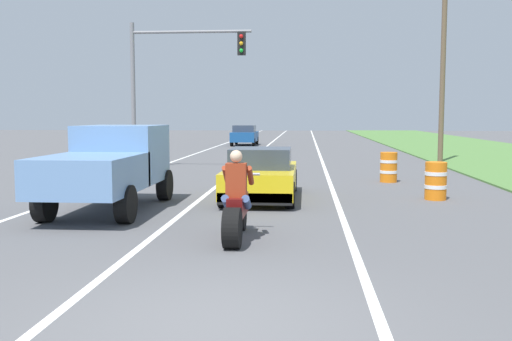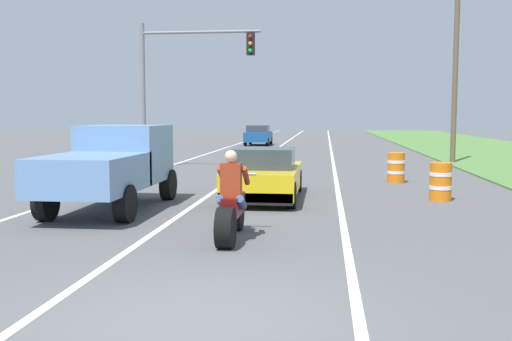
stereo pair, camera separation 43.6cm
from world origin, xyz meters
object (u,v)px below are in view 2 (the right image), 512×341
Objects in this scene: construction_barrel_nearest at (441,181)px; traffic_light_mast_near at (180,72)px; pickup_truck_left_lane_light_blue at (112,163)px; distant_car_far_ahead at (258,135)px; sports_car_yellow at (264,175)px; construction_barrel_mid at (396,168)px; motorcycle_with_rider at (231,208)px.

traffic_light_mast_near is at bearing 138.29° from construction_barrel_nearest.
pickup_truck_left_lane_light_blue is at bearing -84.61° from traffic_light_mast_near.
pickup_truck_left_lane_light_blue is at bearing -90.08° from distant_car_far_ahead.
pickup_truck_left_lane_light_blue is (-3.39, -2.16, 0.48)m from sports_car_yellow.
pickup_truck_left_lane_light_blue reaches higher than distant_car_far_ahead.
traffic_light_mast_near reaches higher than pickup_truck_left_lane_light_blue.
sports_car_yellow is 27.93m from distant_car_far_ahead.
construction_barrel_mid is at bearing 41.24° from pickup_truck_left_lane_light_blue.
traffic_light_mast_near reaches higher than construction_barrel_mid.
sports_car_yellow reaches higher than construction_barrel_mid.
pickup_truck_left_lane_light_blue is 4.80× the size of construction_barrel_mid.
distant_car_far_ahead reaches higher than construction_barrel_nearest.
motorcycle_with_rider is 33.14m from distant_car_far_ahead.
motorcycle_with_rider is 4.59m from pickup_truck_left_lane_light_blue.
construction_barrel_mid is 0.25× the size of distant_car_far_ahead.
distant_car_far_ahead is (-3.35, 27.73, 0.14)m from sports_car_yellow.
construction_barrel_nearest and construction_barrel_mid have the same top height.
pickup_truck_left_lane_light_blue is 8.38m from construction_barrel_nearest.
traffic_light_mast_near reaches higher than sports_car_yellow.
pickup_truck_left_lane_light_blue is 0.80× the size of traffic_light_mast_near.
pickup_truck_left_lane_light_blue is at bearing 137.25° from motorcycle_with_rider.
pickup_truck_left_lane_light_blue reaches higher than motorcycle_with_rider.
construction_barrel_nearest is at bearing 3.10° from sports_car_yellow.
sports_car_yellow is 9.94m from traffic_light_mast_near.
distant_car_far_ahead is at bearing 86.99° from traffic_light_mast_near.
distant_car_far_ahead is at bearing 95.73° from motorcycle_with_rider.
construction_barrel_mid is (3.95, 4.28, -0.13)m from sports_car_yellow.
construction_barrel_nearest is at bearing -41.71° from traffic_light_mast_near.
distant_car_far_ahead is (0.04, 29.88, -0.33)m from pickup_truck_left_lane_light_blue.
sports_car_yellow is 5.83m from construction_barrel_mid.
construction_barrel_mid is at bearing 67.26° from motorcycle_with_rider.
traffic_light_mast_near reaches higher than distant_car_far_ahead.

